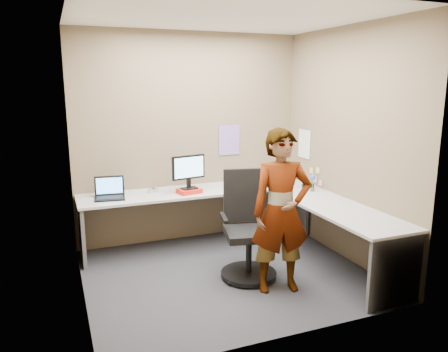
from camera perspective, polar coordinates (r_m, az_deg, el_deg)
name	(u,v)px	position (r m, az deg, el deg)	size (l,w,h in m)	color
ground	(227,274)	(4.93, 0.39, -12.67)	(3.00, 3.00, 0.00)	#29292E
wall_back	(190,138)	(5.74, -4.47, 4.94)	(3.00, 3.00, 0.00)	brown
wall_right	(347,145)	(5.27, 15.76, 3.87)	(2.70, 2.70, 0.00)	brown
wall_left	(75,163)	(4.21, -18.89, 1.67)	(2.70, 2.70, 0.00)	brown
ceiling	(227,16)	(4.51, 0.44, 20.20)	(3.00, 3.00, 0.00)	white
desk	(249,209)	(5.21, 3.28, -4.35)	(2.98, 2.58, 0.73)	#ABABAB
paper_ream	(189,191)	(5.39, -4.56, -1.96)	(0.27, 0.20, 0.05)	red
monitor	(189,169)	(5.34, -4.65, 0.91)	(0.43, 0.16, 0.41)	black
laptop	(110,193)	(5.32, -14.71, -2.12)	(0.38, 0.33, 0.25)	black
trackball_mouse	(153,190)	(5.48, -9.20, -1.86)	(0.12, 0.08, 0.07)	#B7B7BC
origami	(194,189)	(5.45, -3.94, -1.76)	(0.10, 0.10, 0.06)	white
stapler	(308,186)	(5.74, 10.89, -1.27)	(0.15, 0.04, 0.06)	black
flower	(313,180)	(5.55, 11.51, -0.52)	(0.07, 0.07, 0.22)	brown
calendar_purple	(229,140)	(5.92, 0.69, 4.71)	(0.30, 0.01, 0.40)	#846BB7
calendar_white	(304,144)	(6.01, 10.45, 4.14)	(0.01, 0.28, 0.38)	white
sticky_note_a	(318,170)	(5.77, 12.17, 0.71)	(0.01, 0.07, 0.07)	#F2E059
sticky_note_b	(315,179)	(5.84, 11.84, -0.44)	(0.01, 0.07, 0.07)	pink
sticky_note_c	(320,183)	(5.75, 12.48, -0.88)	(0.01, 0.07, 0.07)	pink
sticky_note_d	(311,171)	(5.90, 11.35, 0.70)	(0.01, 0.07, 0.07)	#F2E059
office_chair	(248,235)	(4.74, 3.11, -7.64)	(0.64, 0.61, 1.13)	black
person	(281,211)	(4.35, 7.48, -4.61)	(0.60, 0.39, 1.64)	#999399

